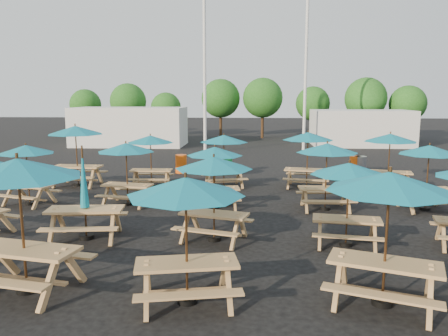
# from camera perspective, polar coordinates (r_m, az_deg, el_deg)

# --- Properties ---
(ground) EXTENTS (120.00, 120.00, 0.00)m
(ground) POSITION_cam_1_polar(r_m,az_deg,el_deg) (14.25, -0.38, -5.36)
(ground) COLOR black
(ground) RESTS_ON ground
(picnic_unit_2) EXTENTS (2.25, 2.25, 2.04)m
(picnic_unit_2) POSITION_cam_1_polar(r_m,az_deg,el_deg) (15.89, -24.43, 1.82)
(picnic_unit_2) COLOR #B3814F
(picnic_unit_2) RESTS_ON ground
(picnic_unit_3) EXTENTS (2.30, 2.30, 2.47)m
(picnic_unit_3) POSITION_cam_1_polar(r_m,az_deg,el_deg) (18.55, -18.83, 4.28)
(picnic_unit_3) COLOR #B3814F
(picnic_unit_3) RESTS_ON ground
(picnic_unit_4) EXTENTS (2.67, 2.67, 2.55)m
(picnic_unit_4) POSITION_cam_1_polar(r_m,az_deg,el_deg) (8.67, -25.28, -0.95)
(picnic_unit_4) COLOR #B3814F
(picnic_unit_4) RESTS_ON ground
(picnic_unit_5) EXTENTS (2.06, 1.85, 2.41)m
(picnic_unit_5) POSITION_cam_1_polar(r_m,az_deg,el_deg) (11.63, -17.74, -4.16)
(picnic_unit_5) COLOR #B3814F
(picnic_unit_5) RESTS_ON ground
(picnic_unit_6) EXTENTS (2.16, 2.16, 2.11)m
(picnic_unit_6) POSITION_cam_1_polar(r_m,az_deg,el_deg) (14.78, -12.67, 2.16)
(picnic_unit_6) COLOR #B3814F
(picnic_unit_6) RESTS_ON ground
(picnic_unit_7) EXTENTS (1.93, 1.93, 2.10)m
(picnic_unit_7) POSITION_cam_1_polar(r_m,az_deg,el_deg) (17.64, -9.58, 3.36)
(picnic_unit_7) COLOR #B3814F
(picnic_unit_7) RESTS_ON ground
(picnic_unit_8) EXTENTS (2.40, 2.40, 2.29)m
(picnic_unit_8) POSITION_cam_1_polar(r_m,az_deg,el_deg) (7.48, -5.02, -3.38)
(picnic_unit_8) COLOR #B3814F
(picnic_unit_8) RESTS_ON ground
(picnic_unit_9) EXTENTS (2.40, 2.40, 2.17)m
(picnic_unit_9) POSITION_cam_1_polar(r_m,az_deg,el_deg) (10.79, -1.34, 0.03)
(picnic_unit_9) COLOR #B3814F
(picnic_unit_9) RESTS_ON ground
(picnic_unit_10) EXTENTS (2.06, 2.06, 2.04)m
(picnic_unit_10) POSITION_cam_1_polar(r_m,az_deg,el_deg) (14.02, -1.22, 1.73)
(picnic_unit_10) COLOR #B3814F
(picnic_unit_10) RESTS_ON ground
(picnic_unit_11) EXTENTS (2.32, 2.32, 2.12)m
(picnic_unit_11) POSITION_cam_1_polar(r_m,az_deg,el_deg) (17.34, -0.01, 3.46)
(picnic_unit_11) COLOR #B3814F
(picnic_unit_11) RESTS_ON ground
(picnic_unit_12) EXTENTS (2.74, 2.74, 2.40)m
(picnic_unit_12) POSITION_cam_1_polar(r_m,az_deg,el_deg) (7.86, 20.78, -2.63)
(picnic_unit_12) COLOR #B3814F
(picnic_unit_12) RESTS_ON ground
(picnic_unit_13) EXTENTS (2.11, 2.11, 2.08)m
(picnic_unit_13) POSITION_cam_1_polar(r_m,az_deg,el_deg) (10.84, 16.01, -0.72)
(picnic_unit_13) COLOR #B3814F
(picnic_unit_13) RESTS_ON ground
(picnic_unit_14) EXTENTS (1.99, 1.99, 2.17)m
(picnic_unit_14) POSITION_cam_1_polar(r_m,az_deg,el_deg) (14.18, 13.31, 2.05)
(picnic_unit_14) COLOR #B3814F
(picnic_unit_14) RESTS_ON ground
(picnic_unit_15) EXTENTS (2.34, 2.34, 2.24)m
(picnic_unit_15) POSITION_cam_1_polar(r_m,az_deg,el_deg) (17.51, 10.90, 3.69)
(picnic_unit_15) COLOR #B3814F
(picnic_unit_15) RESTS_ON ground
(picnic_unit_18) EXTENTS (2.10, 2.10, 2.12)m
(picnic_unit_18) POSITION_cam_1_polar(r_m,az_deg,el_deg) (15.20, 25.22, 1.71)
(picnic_unit_18) COLOR #B3814F
(picnic_unit_18) RESTS_ON ground
(picnic_unit_19) EXTENTS (2.36, 2.36, 2.23)m
(picnic_unit_19) POSITION_cam_1_polar(r_m,az_deg,el_deg) (17.89, 20.87, 3.32)
(picnic_unit_19) COLOR #B3814F
(picnic_unit_19) RESTS_ON ground
(waste_bin_0) EXTENTS (0.54, 0.54, 0.87)m
(waste_bin_0) POSITION_cam_1_polar(r_m,az_deg,el_deg) (20.86, -5.63, 0.55)
(waste_bin_0) COLOR #E9550D
(waste_bin_0) RESTS_ON ground
(waste_bin_1) EXTENTS (0.54, 0.54, 0.87)m
(waste_bin_1) POSITION_cam_1_polar(r_m,az_deg,el_deg) (20.50, 0.33, 0.44)
(waste_bin_1) COLOR #188934
(waste_bin_1) RESTS_ON ground
(waste_bin_2) EXTENTS (0.54, 0.54, 0.87)m
(waste_bin_2) POSITION_cam_1_polar(r_m,az_deg,el_deg) (21.25, 16.78, 0.35)
(waste_bin_2) COLOR #E9550D
(waste_bin_2) RESTS_ON ground
(waste_bin_3) EXTENTS (0.54, 0.54, 0.87)m
(waste_bin_3) POSITION_cam_1_polar(r_m,az_deg,el_deg) (21.22, 17.38, 0.31)
(waste_bin_3) COLOR gray
(waste_bin_3) RESTS_ON ground
(mast_0) EXTENTS (0.20, 0.20, 12.00)m
(mast_0) POSITION_cam_1_polar(r_m,az_deg,el_deg) (28.00, -2.56, 14.25)
(mast_0) COLOR silver
(mast_0) RESTS_ON ground
(mast_1) EXTENTS (0.20, 0.20, 12.00)m
(mast_1) POSITION_cam_1_polar(r_m,az_deg,el_deg) (30.05, 10.67, 13.77)
(mast_1) COLOR silver
(mast_1) RESTS_ON ground
(event_tent_0) EXTENTS (8.00, 4.00, 2.80)m
(event_tent_0) POSITION_cam_1_polar(r_m,az_deg,el_deg) (33.06, -12.19, 5.33)
(event_tent_0) COLOR silver
(event_tent_0) RESTS_ON ground
(event_tent_1) EXTENTS (7.00, 4.00, 2.60)m
(event_tent_1) POSITION_cam_1_polar(r_m,az_deg,el_deg) (33.80, 17.42, 5.02)
(event_tent_1) COLOR silver
(event_tent_1) RESTS_ON ground
(tree_0) EXTENTS (2.80, 2.80, 4.24)m
(tree_0) POSITION_cam_1_polar(r_m,az_deg,el_deg) (41.80, -17.65, 7.87)
(tree_0) COLOR #382314
(tree_0) RESTS_ON ground
(tree_1) EXTENTS (3.11, 3.11, 4.72)m
(tree_1) POSITION_cam_1_polar(r_m,az_deg,el_deg) (39.14, -12.41, 8.49)
(tree_1) COLOR #382314
(tree_1) RESTS_ON ground
(tree_2) EXTENTS (2.59, 2.59, 3.93)m
(tree_2) POSITION_cam_1_polar(r_m,az_deg,el_deg) (38.13, -7.58, 7.81)
(tree_2) COLOR #382314
(tree_2) RESTS_ON ground
(tree_3) EXTENTS (3.36, 3.36, 5.09)m
(tree_3) POSITION_cam_1_polar(r_m,az_deg,el_deg) (38.56, -0.44, 9.07)
(tree_3) COLOR #382314
(tree_3) RESTS_ON ground
(tree_4) EXTENTS (3.41, 3.41, 5.17)m
(tree_4) POSITION_cam_1_polar(r_m,az_deg,el_deg) (38.01, 5.08, 9.11)
(tree_4) COLOR #382314
(tree_4) RESTS_ON ground
(tree_5) EXTENTS (2.94, 2.94, 4.45)m
(tree_5) POSITION_cam_1_polar(r_m,az_deg,el_deg) (38.78, 11.52, 8.25)
(tree_5) COLOR #382314
(tree_5) RESTS_ON ground
(tree_6) EXTENTS (3.38, 3.38, 5.13)m
(tree_6) POSITION_cam_1_polar(r_m,az_deg,el_deg) (37.80, 18.02, 8.64)
(tree_6) COLOR #382314
(tree_6) RESTS_ON ground
(tree_7) EXTENTS (2.95, 2.95, 4.48)m
(tree_7) POSITION_cam_1_polar(r_m,az_deg,el_deg) (38.80, 22.87, 7.73)
(tree_7) COLOR #382314
(tree_7) RESTS_ON ground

